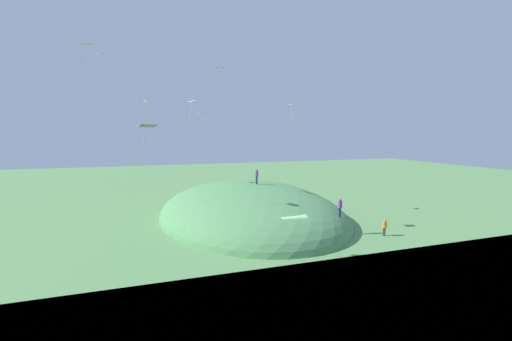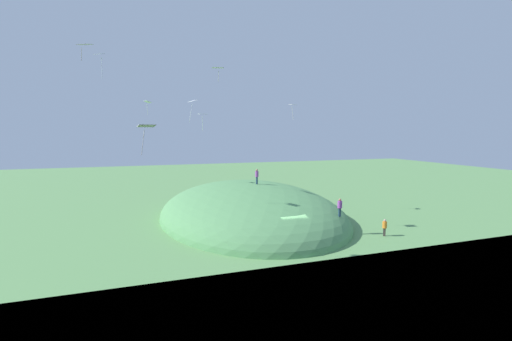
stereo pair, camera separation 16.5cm
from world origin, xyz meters
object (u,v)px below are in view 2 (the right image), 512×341
(kite_4, at_px, (100,56))
(kite_6, at_px, (192,102))
(person_with_child, at_px, (340,205))
(kite_5, at_px, (146,127))
(kite_2, at_px, (293,106))
(kite_3, at_px, (203,115))
(kite_0, at_px, (218,68))
(person_on_hilltop, at_px, (385,226))
(kite_1, at_px, (148,102))
(person_walking_path, at_px, (257,175))
(kite_7, at_px, (84,45))

(kite_4, bearing_deg, kite_6, -62.43)
(person_with_child, relative_size, kite_6, 0.74)
(kite_5, bearing_deg, kite_2, -46.32)
(kite_3, bearing_deg, kite_0, 179.74)
(person_on_hilltop, bearing_deg, kite_0, 17.46)
(kite_3, bearing_deg, person_with_child, -141.91)
(kite_3, height_order, kite_6, kite_6)
(kite_1, distance_m, kite_4, 9.60)
(kite_0, xyz_separation_m, kite_6, (4.35, 1.78, -2.84))
(person_walking_path, distance_m, kite_6, 10.64)
(person_walking_path, distance_m, person_with_child, 10.60)
(kite_0, distance_m, kite_7, 12.02)
(person_walking_path, xyz_separation_m, kite_0, (-4.21, 5.33, 10.75))
(kite_0, bearing_deg, person_walking_path, -51.69)
(kite_0, distance_m, kite_5, 13.99)
(person_with_child, xyz_separation_m, kite_0, (4.77, 10.55, 12.86))
(person_walking_path, bearing_deg, kite_1, 129.12)
(kite_4, height_order, kite_7, kite_4)
(kite_7, bearing_deg, person_on_hilltop, -91.54)
(person_with_child, bearing_deg, kite_3, -69.21)
(kite_2, bearing_deg, kite_4, 105.09)
(kite_5, distance_m, kite_7, 8.39)
(person_walking_path, relative_size, kite_1, 1.13)
(person_with_child, bearing_deg, kite_5, 1.91)
(kite_0, height_order, kite_5, kite_0)
(kite_2, xyz_separation_m, kite_5, (-16.31, 17.08, -2.91))
(kite_1, bearing_deg, kite_3, -85.86)
(kite_0, bearing_deg, kite_6, 22.25)
(kite_1, height_order, kite_7, kite_7)
(kite_4, xyz_separation_m, kite_7, (-5.81, 0.39, -0.51))
(person_walking_path, distance_m, kite_4, 19.52)
(kite_7, bearing_deg, kite_6, -40.68)
(kite_1, xyz_separation_m, kite_6, (-3.84, -4.39, -0.18))
(kite_7, bearing_deg, person_walking_path, -57.69)
(person_on_hilltop, distance_m, kite_1, 27.98)
(person_on_hilltop, relative_size, kite_4, 0.80)
(kite_1, height_order, kite_5, kite_1)
(person_with_child, bearing_deg, person_on_hilltop, 138.57)
(kite_7, bearing_deg, kite_5, -143.36)
(person_with_child, distance_m, kite_3, 19.24)
(person_walking_path, bearing_deg, person_on_hilltop, -81.54)
(kite_1, bearing_deg, person_walking_path, -109.09)
(person_walking_path, bearing_deg, kite_2, -17.22)
(person_on_hilltop, relative_size, kite_1, 1.05)
(kite_3, xyz_separation_m, kite_7, (-14.45, 10.56, 3.81))
(person_with_child, relative_size, kite_4, 0.86)
(kite_1, xyz_separation_m, kite_4, (-8.19, 3.95, 3.07))
(kite_0, relative_size, kite_2, 0.72)
(person_walking_path, bearing_deg, kite_0, -173.47)
(person_walking_path, xyz_separation_m, kite_4, (-4.21, 15.45, 11.16))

